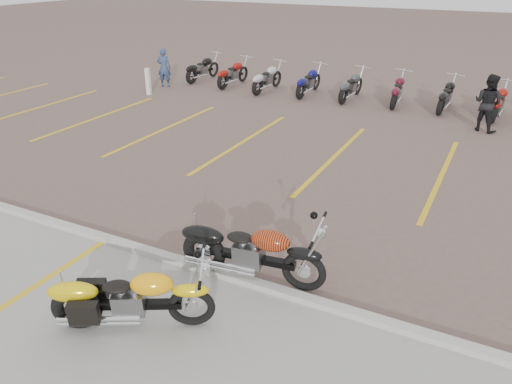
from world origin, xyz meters
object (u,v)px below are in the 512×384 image
Objects in this scene: flame_cruiser at (249,253)px; bollard at (148,82)px; person_a at (164,68)px; person_b at (488,103)px; yellow_cruiser at (130,299)px.

bollard is (-9.13, 9.05, 0.01)m from flame_cruiser.
person_b reaches higher than person_a.
person_b is 11.84m from bollard.
yellow_cruiser is 2.05× the size of bollard.
bollard is at bearing 81.67° from person_a.
yellow_cruiser is 14.85m from person_a.
person_b is at bearing 44.85° from yellow_cruiser.
yellow_cruiser is 1.34× the size of person_a.
person_a is 1.53× the size of bollard.
flame_cruiser is at bearing 99.91° from person_b.
flame_cruiser is at bearing 112.53° from person_a.
bollard is (0.27, -1.39, -0.26)m from person_a.
person_b reaches higher than flame_cruiser.
flame_cruiser is 14.05m from person_a.
flame_cruiser is 10.45m from person_b.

